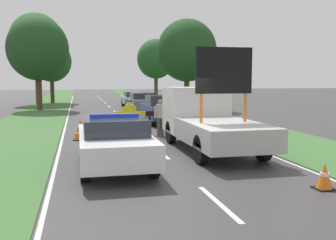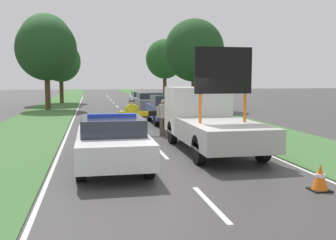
{
  "view_description": "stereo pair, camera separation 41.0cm",
  "coord_description": "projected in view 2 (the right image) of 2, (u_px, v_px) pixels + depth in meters",
  "views": [
    {
      "loc": [
        -2.7,
        -10.63,
        2.49
      ],
      "look_at": [
        0.23,
        2.1,
        1.1
      ],
      "focal_mm": 42.0,
      "sensor_mm": 36.0,
      "label": 1
    },
    {
      "loc": [
        -2.3,
        -10.72,
        2.49
      ],
      "look_at": [
        0.23,
        2.1,
        1.1
      ],
      "focal_mm": 42.0,
      "sensor_mm": 36.0,
      "label": 2
    }
  ],
  "objects": [
    {
      "name": "lane_markings",
      "position": [
        126.0,
        115.0,
        26.55
      ],
      "size": [
        6.84,
        63.35,
        0.01
      ],
      "color": "silver",
      "rests_on": "ground"
    },
    {
      "name": "roadside_tree_mid_left",
      "position": [
        46.0,
        49.0,
        30.69
      ],
      "size": [
        4.71,
        4.71,
        7.26
      ],
      "color": "#4C3823",
      "rests_on": "ground"
    },
    {
      "name": "roadside_tree_mid_right",
      "position": [
        194.0,
        51.0,
        30.75
      ],
      "size": [
        4.66,
        4.66,
        7.12
      ],
      "color": "#4C3823",
      "rests_on": "ground"
    },
    {
      "name": "work_truck",
      "position": [
        208.0,
        119.0,
        13.82
      ],
      "size": [
        2.21,
        5.96,
        3.45
      ],
      "rotation": [
        0.0,
        0.0,
        3.2
      ],
      "color": "white",
      "rests_on": "ground"
    },
    {
      "name": "roadside_tree_near_right",
      "position": [
        165.0,
        59.0,
        44.56
      ],
      "size": [
        4.27,
        4.27,
        6.94
      ],
      "color": "#4C3823",
      "rests_on": "ground"
    },
    {
      "name": "traffic_cone_lane_edge",
      "position": [
        320.0,
        178.0,
        8.71
      ],
      "size": [
        0.43,
        0.43,
        0.59
      ],
      "color": "black",
      "rests_on": "ground"
    },
    {
      "name": "traffic_cone_near_police",
      "position": [
        84.0,
        127.0,
        17.25
      ],
      "size": [
        0.51,
        0.51,
        0.7
      ],
      "color": "black",
      "rests_on": "ground"
    },
    {
      "name": "road_barrier",
      "position": [
        148.0,
        115.0,
        17.26
      ],
      "size": [
        2.66,
        0.08,
        1.06
      ],
      "rotation": [
        0.0,
        0.0,
        -0.03
      ],
      "color": "black",
      "rests_on": "ground"
    },
    {
      "name": "police_officer",
      "position": [
        132.0,
        115.0,
        16.35
      ],
      "size": [
        0.58,
        0.37,
        1.61
      ],
      "rotation": [
        0.0,
        0.0,
        2.69
      ],
      "color": "#191E38",
      "rests_on": "ground"
    },
    {
      "name": "queued_car_sedan_silver",
      "position": [
        142.0,
        99.0,
        32.99
      ],
      "size": [
        1.88,
        4.21,
        1.39
      ],
      "rotation": [
        0.0,
        0.0,
        3.14
      ],
      "color": "#B2B2B7",
      "rests_on": "ground"
    },
    {
      "name": "grass_verge_right",
      "position": [
        187.0,
        109.0,
        31.7
      ],
      "size": [
        3.75,
        120.0,
        0.03
      ],
      "color": "#427038",
      "rests_on": "ground"
    },
    {
      "name": "traffic_cone_behind_barrier",
      "position": [
        121.0,
        135.0,
        15.4
      ],
      "size": [
        0.38,
        0.38,
        0.53
      ],
      "color": "black",
      "rests_on": "ground"
    },
    {
      "name": "traffic_cone_centre_front",
      "position": [
        80.0,
        133.0,
        15.96
      ],
      "size": [
        0.37,
        0.37,
        0.52
      ],
      "color": "black",
      "rests_on": "ground"
    },
    {
      "name": "roadside_tree_near_left",
      "position": [
        61.0,
        61.0,
        39.5
      ],
      "size": [
        3.93,
        3.93,
        6.27
      ],
      "color": "#4C3823",
      "rests_on": "ground"
    },
    {
      "name": "ground_plane",
      "position": [
        174.0,
        166.0,
        11.16
      ],
      "size": [
        160.0,
        160.0,
        0.0
      ],
      "primitive_type": "plane",
      "color": "#3D3A3A"
    },
    {
      "name": "traffic_cone_near_truck",
      "position": [
        133.0,
        129.0,
        17.01
      ],
      "size": [
        0.47,
        0.47,
        0.65
      ],
      "color": "black",
      "rests_on": "ground"
    },
    {
      "name": "grass_verge_left",
      "position": [
        50.0,
        111.0,
        29.65
      ],
      "size": [
        3.75,
        120.0,
        0.03
      ],
      "color": "#427038",
      "rests_on": "ground"
    },
    {
      "name": "queued_car_hatch_blue",
      "position": [
        166.0,
        109.0,
        21.78
      ],
      "size": [
        1.74,
        4.11,
        1.55
      ],
      "rotation": [
        0.0,
        0.0,
        3.14
      ],
      "color": "navy",
      "rests_on": "ground"
    },
    {
      "name": "police_car",
      "position": [
        112.0,
        141.0,
        11.04
      ],
      "size": [
        1.91,
        4.82,
        1.52
      ],
      "rotation": [
        0.0,
        0.0,
        0.08
      ],
      "color": "white",
      "rests_on": "ground"
    },
    {
      "name": "pedestrian_civilian",
      "position": [
        163.0,
        115.0,
        16.96
      ],
      "size": [
        0.57,
        0.36,
        1.58
      ],
      "rotation": [
        0.0,
        0.0,
        -0.01
      ],
      "color": "brown",
      "rests_on": "ground"
    },
    {
      "name": "queued_car_suv_grey",
      "position": [
        149.0,
        103.0,
        27.7
      ],
      "size": [
        1.84,
        4.38,
        1.49
      ],
      "rotation": [
        0.0,
        0.0,
        3.14
      ],
      "color": "slate",
      "rests_on": "ground"
    },
    {
      "name": "roadside_tree_far_left",
      "position": [
        46.0,
        41.0,
        37.45
      ],
      "size": [
        4.96,
        4.96,
        8.66
      ],
      "color": "#4C3823",
      "rests_on": "ground"
    }
  ]
}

